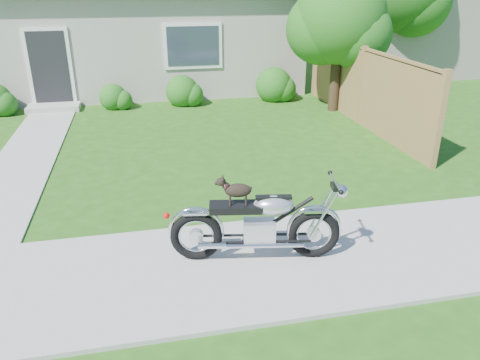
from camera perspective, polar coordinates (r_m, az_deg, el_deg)
name	(u,v)px	position (r m, az deg, el deg)	size (l,w,h in m)	color
ground	(81,284)	(6.06, -18.83, -11.96)	(80.00, 80.00, 0.00)	#235114
sidewalk	(81,283)	(6.05, -18.86, -11.81)	(24.00, 2.20, 0.04)	#9E9B93
walkway	(29,153)	(10.78, -24.34, 2.99)	(1.20, 8.00, 0.03)	#9E9B93
house	(106,19)	(17.02, -15.97, 18.33)	(12.60, 7.03, 4.50)	#BCB4A9
fence	(362,86)	(12.24, 14.62, 11.07)	(0.12, 6.62, 1.90)	olive
tree_near	(345,23)	(13.10, 12.66, 18.20)	(2.46, 2.38, 3.65)	#3D2B1C
shrub_row	(115,94)	(13.80, -14.97, 10.08)	(10.81, 1.07, 1.07)	#235E18
potted_plant_right	(176,93)	(13.88, -7.84, 10.50)	(0.40, 0.40, 0.71)	#275C19
motorcycle_with_dog	(259,223)	(5.91, 2.34, -5.31)	(2.21, 0.71, 1.14)	black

